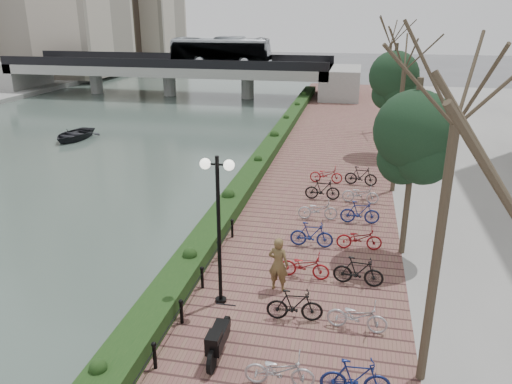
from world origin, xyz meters
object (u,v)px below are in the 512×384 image
(pedestrian, at_px, (278,264))
(boat, at_px, (73,134))
(lamppost, at_px, (218,199))
(motorcycle, at_px, (219,337))

(pedestrian, distance_m, boat, 26.30)
(lamppost, relative_size, boat, 1.20)
(lamppost, distance_m, motorcycle, 3.86)
(pedestrian, bearing_deg, boat, -35.03)
(lamppost, relative_size, motorcycle, 2.72)
(motorcycle, height_order, boat, motorcycle)
(motorcycle, relative_size, boat, 0.44)
(motorcycle, xyz_separation_m, pedestrian, (1.00, 3.55, 0.38))
(boat, bearing_deg, pedestrian, -41.12)
(lamppost, height_order, boat, lamppost)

